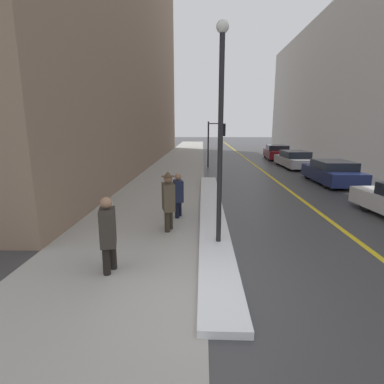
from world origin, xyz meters
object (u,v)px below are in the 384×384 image
(pedestrian_with_shoulder_bag, at_px, (108,231))
(parked_car_navy, at_px, (332,172))
(traffic_light_near, at_px, (218,134))
(pedestrian_nearside, at_px, (178,193))
(parked_car_silver, at_px, (294,160))
(parked_car_maroon, at_px, (277,152))
(lamp_post, at_px, (221,120))
(pedestrian_in_glasses, at_px, (168,199))

(pedestrian_with_shoulder_bag, bearing_deg, parked_car_navy, 125.01)
(traffic_light_near, xyz_separation_m, pedestrian_nearside, (-1.91, -12.82, -1.56))
(parked_car_silver, bearing_deg, parked_car_maroon, -2.61)
(lamp_post, distance_m, pedestrian_with_shoulder_bag, 3.50)
(traffic_light_near, relative_size, parked_car_silver, 0.72)
(pedestrian_with_shoulder_bag, height_order, pedestrian_nearside, pedestrian_with_shoulder_bag)
(parked_car_navy, bearing_deg, parked_car_maroon, -0.04)
(parked_car_silver, bearing_deg, pedestrian_with_shoulder_bag, 150.85)
(parked_car_silver, bearing_deg, parked_car_navy, 179.75)
(parked_car_silver, bearing_deg, pedestrian_nearside, 147.70)
(pedestrian_with_shoulder_bag, distance_m, parked_car_silver, 18.52)
(pedestrian_with_shoulder_bag, distance_m, pedestrian_in_glasses, 2.70)
(parked_car_navy, xyz_separation_m, parked_car_silver, (-0.13, 6.21, 0.01))
(lamp_post, distance_m, traffic_light_near, 15.25)
(lamp_post, relative_size, pedestrian_with_shoulder_bag, 3.25)
(pedestrian_nearside, height_order, parked_car_silver, pedestrian_nearside)
(pedestrian_with_shoulder_bag, xyz_separation_m, parked_car_navy, (8.73, 10.19, -0.31))
(pedestrian_nearside, distance_m, parked_car_maroon, 19.89)
(parked_car_navy, bearing_deg, lamp_post, 143.57)
(parked_car_navy, distance_m, parked_car_silver, 6.21)
(traffic_light_near, height_order, pedestrian_with_shoulder_bag, traffic_light_near)
(pedestrian_nearside, xyz_separation_m, parked_car_silver, (7.49, 12.56, -0.23))
(lamp_post, height_order, pedestrian_in_glasses, lamp_post)
(pedestrian_in_glasses, bearing_deg, parked_car_silver, 136.70)
(traffic_light_near, xyz_separation_m, parked_car_maroon, (5.70, 5.56, -1.75))
(pedestrian_in_glasses, relative_size, parked_car_maroon, 0.36)
(pedestrian_with_shoulder_bag, height_order, pedestrian_in_glasses, pedestrian_in_glasses)
(pedestrian_nearside, height_order, parked_car_maroon, pedestrian_nearside)
(pedestrian_in_glasses, height_order, parked_car_silver, pedestrian_in_glasses)
(pedestrian_in_glasses, bearing_deg, traffic_light_near, 157.25)
(parked_car_navy, bearing_deg, traffic_light_near, 41.36)
(parked_car_navy, bearing_deg, pedestrian_in_glasses, 134.39)
(pedestrian_in_glasses, height_order, parked_car_navy, pedestrian_in_glasses)
(lamp_post, xyz_separation_m, pedestrian_with_shoulder_bag, (-2.31, -1.44, -2.21))
(traffic_light_near, bearing_deg, pedestrian_nearside, -106.32)
(pedestrian_in_glasses, distance_m, pedestrian_nearside, 1.34)
(lamp_post, bearing_deg, pedestrian_in_glasses, 141.60)
(pedestrian_nearside, bearing_deg, traffic_light_near, 157.15)
(traffic_light_near, bearing_deg, parked_car_navy, -56.38)
(pedestrian_with_shoulder_bag, bearing_deg, lamp_post, 107.63)
(pedestrian_in_glasses, bearing_deg, pedestrian_nearside, 158.21)
(pedestrian_in_glasses, xyz_separation_m, parked_car_silver, (7.66, 13.88, -0.36))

